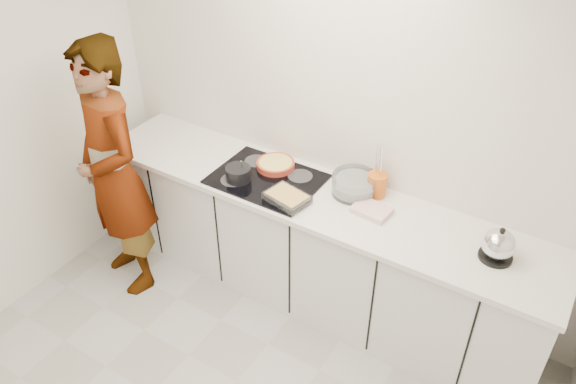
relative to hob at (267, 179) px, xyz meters
The scene contains 12 objects.
wall_back 0.62m from the hob, 44.17° to the left, with size 3.60×0.00×2.60m, color white.
base_cabinets 0.60m from the hob, ahead, with size 3.20×0.58×0.87m, color silver.
countertop 0.35m from the hob, ahead, with size 3.24×0.64×0.04m, color white.
hob is the anchor object (origin of this frame).
tart_dish 0.15m from the hob, 98.63° to the left, with size 0.31×0.31×0.04m.
saucepan 0.20m from the hob, 142.82° to the right, with size 0.21×0.21×0.16m.
baking_dish 0.30m from the hob, 30.06° to the right, with size 0.30×0.24×0.05m.
mixing_bowl 0.60m from the hob, 16.97° to the left, with size 0.39×0.39×0.14m.
tea_towel 0.76m from the hob, ahead, with size 0.23×0.17×0.04m, color white.
kettle 1.53m from the hob, ahead, with size 0.20×0.20×0.22m.
utensil_crock 0.74m from the hob, 18.18° to the left, with size 0.13×0.13×0.16m, color #D66015.
cook 1.05m from the hob, 149.38° to the right, with size 0.69×0.45×1.89m, color silver.
Camera 1 is at (1.43, -1.33, 3.07)m, focal length 35.00 mm.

